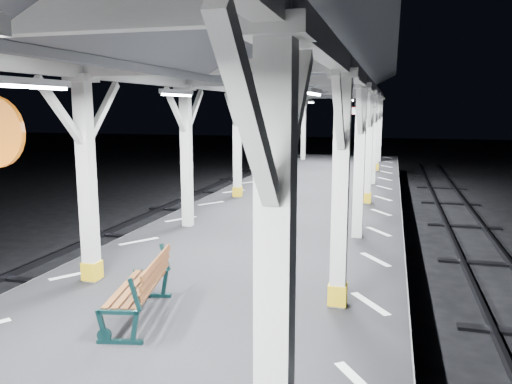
% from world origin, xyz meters
% --- Properties ---
extents(hazard_stripes_right, '(1.00, 48.00, 0.01)m').
position_xyz_m(hazard_stripes_right, '(2.45, 0.00, 1.00)').
color(hazard_stripes_right, silver).
rests_on(hazard_stripes_right, platform).
extents(canopy, '(5.40, 49.00, 4.65)m').
position_xyz_m(canopy, '(0.00, -0.01, 4.56)').
color(canopy, silver).
rests_on(canopy, platform).
extents(bench_mid, '(0.88, 1.64, 0.85)m').
position_xyz_m(bench_mid, '(-0.47, 0.89, 1.45)').
color(bench_mid, '#0F2E2E').
rests_on(bench_mid, platform).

